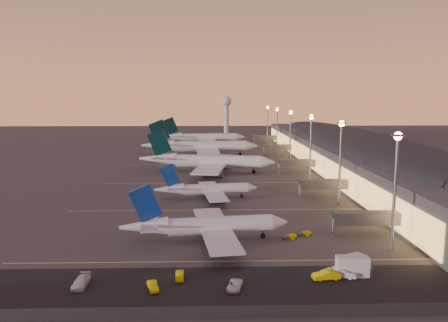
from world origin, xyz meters
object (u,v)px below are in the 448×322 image
airliner_narrow_south (206,226)px  service_van_e (341,273)px  airliner_narrow_north (207,189)px  service_van_b (153,286)px  service_van_c (235,285)px  catering_truck_a (354,267)px  airliner_wide_mid (200,146)px  airliner_wide_near (206,161)px  catering_truck_b (353,263)px  radar_tower (226,108)px  baggage_tug_b (305,234)px  baggage_tug_a (290,237)px  service_van_d (180,276)px  airliner_wide_far (201,138)px  service_van_a (81,282)px  service_van_f (326,275)px

airliner_narrow_south → service_van_e: airliner_narrow_south is taller
airliner_narrow_north → service_van_b: (-8.53, -66.98, -2.41)m
airliner_narrow_north → service_van_c: (5.66, -67.06, -2.42)m
catering_truck_a → airliner_wide_mid: bearing=104.2°
airliner_wide_near → service_van_b: bearing=-85.7°
airliner_wide_mid → service_van_e: bearing=-82.1°
catering_truck_a → service_van_b: 37.22m
catering_truck_b → airliner_wide_near: bearing=81.2°
airliner_narrow_north → airliner_wide_mid: 101.28m
radar_tower → baggage_tug_b: size_ratio=9.59×
airliner_wide_mid → airliner_narrow_south: bearing=-90.7°
baggage_tug_a → catering_truck_b: size_ratio=0.60×
service_van_d → airliner_wide_far: bearing=86.9°
airliner_wide_far → airliner_narrow_south: bearing=-93.9°
airliner_narrow_south → service_van_b: 27.01m
service_van_c → service_van_d: (-9.89, 4.48, 0.00)m
radar_tower → airliner_wide_mid: bearing=-97.3°
airliner_narrow_south → service_van_d: bearing=-110.0°
service_van_c → service_van_e: 20.58m
airliner_wide_far → baggage_tug_b: airliner_wide_far is taller
airliner_wide_mid → baggage_tug_b: airliner_wide_mid is taller
airliner_narrow_south → airliner_wide_mid: 142.88m
airliner_wide_mid → service_van_c: size_ratio=13.05×
airliner_wide_near → service_van_b: 116.20m
airliner_wide_near → service_van_e: 114.55m
airliner_wide_far → service_van_d: (1.23, -218.43, -4.24)m
airliner_narrow_south → catering_truck_b: size_ratio=6.69×
baggage_tug_b → service_van_b: size_ratio=0.80×
catering_truck_a → service_van_d: (-32.55, -0.78, -1.02)m
airliner_narrow_south → airliner_wide_near: bearing=83.0°
catering_truck_b → service_van_a: catering_truck_b is taller
airliner_wide_mid → service_van_f: (27.31, -164.59, -4.43)m
airliner_narrow_south → service_van_f: (22.27, -21.80, -2.75)m
catering_truck_a → catering_truck_b: catering_truck_a is taller
radar_tower → baggage_tug_a: (5.43, -291.46, -21.43)m
service_van_a → service_van_f: bearing=3.5°
radar_tower → service_van_b: radar_tower is taller
service_van_d → airliner_narrow_north: bearing=82.7°
airliner_wide_far → catering_truck_a: 220.27m
baggage_tug_a → service_van_e: bearing=-99.6°
service_van_f → radar_tower: bearing=174.9°
service_van_b → service_van_f: size_ratio=0.82×
airliner_narrow_south → baggage_tug_a: (19.70, 1.08, -3.16)m
service_van_e → radar_tower: bearing=18.2°
catering_truck_b → service_van_a: size_ratio=1.03×
baggage_tug_b → service_van_f: (-1.42, -25.06, 0.42)m
airliner_wide_mid → radar_tower: (19.31, 149.76, 16.59)m
airliner_wide_near → baggage_tug_a: bearing=-68.8°
radar_tower → service_van_d: size_ratio=7.81×
airliner_wide_near → service_van_a: bearing=-92.1°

